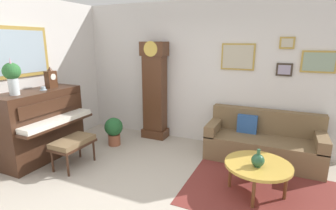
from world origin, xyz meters
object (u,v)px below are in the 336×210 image
at_px(coffee_table, 258,166).
at_px(mantel_clock, 51,78).
at_px(teacup, 43,89).
at_px(potted_plant, 114,130).
at_px(piano_bench, 73,143).
at_px(flower_vase, 12,75).
at_px(green_jug, 258,160).
at_px(couch, 263,142).
at_px(grandfather_clock, 155,93).
at_px(piano, 41,124).

xyz_separation_m(coffee_table, mantel_clock, (-3.59, -0.07, 0.98)).
xyz_separation_m(teacup, potted_plant, (0.75, 0.90, -0.92)).
distance_m(piano_bench, mantel_clock, 1.28).
bearing_deg(flower_vase, piano_bench, 25.16).
bearing_deg(potted_plant, green_jug, -13.80).
bearing_deg(green_jug, flower_vase, -169.05).
bearing_deg(potted_plant, piano_bench, -93.41).
bearing_deg(flower_vase, teacup, 83.03).
height_order(couch, teacup, teacup).
bearing_deg(green_jug, piano_bench, -173.12).
relative_size(grandfather_clock, flower_vase, 3.50).
height_order(teacup, potted_plant, teacup).
distance_m(grandfather_clock, mantel_clock, 2.00).
xyz_separation_m(piano_bench, green_jug, (2.84, 0.34, 0.12)).
relative_size(piano_bench, flower_vase, 1.21).
relative_size(piano, grandfather_clock, 0.71).
bearing_deg(couch, piano, -156.64).
xyz_separation_m(couch, potted_plant, (-2.75, -0.56, 0.01)).
height_order(piano_bench, mantel_clock, mantel_clock).
bearing_deg(flower_vase, green_jug, 10.95).
height_order(piano, potted_plant, piano).
distance_m(piano, flower_vase, 1.00).
xyz_separation_m(grandfather_clock, green_jug, (2.24, -1.42, -0.44)).
xyz_separation_m(piano_bench, teacup, (-0.69, 0.12, 0.83)).
distance_m(piano, couch, 3.90).
bearing_deg(piano_bench, piano, 176.62).
relative_size(mantel_clock, potted_plant, 0.68).
height_order(coffee_table, flower_vase, flower_vase).
distance_m(piano, mantel_clock, 0.83).
bearing_deg(coffee_table, teacup, -175.07).
xyz_separation_m(grandfather_clock, mantel_clock, (-1.35, -1.41, 0.42)).
distance_m(flower_vase, teacup, 0.56).
height_order(grandfather_clock, teacup, grandfather_clock).
relative_size(piano_bench, mantel_clock, 1.84).
xyz_separation_m(piano, potted_plant, (0.81, 0.98, -0.29)).
distance_m(grandfather_clock, green_jug, 2.69).
bearing_deg(grandfather_clock, potted_plant, -126.19).
distance_m(piano, green_jug, 3.60).
bearing_deg(coffee_table, grandfather_clock, 149.14).
relative_size(mantel_clock, flower_vase, 0.66).
distance_m(piano, grandfather_clock, 2.22).
height_order(piano, coffee_table, piano).
bearing_deg(piano_bench, green_jug, 6.88).
distance_m(couch, teacup, 3.91).
xyz_separation_m(teacup, green_jug, (3.53, 0.22, -0.71)).
distance_m(grandfather_clock, coffee_table, 2.67).
distance_m(flower_vase, potted_plant, 2.00).
relative_size(couch, teacup, 16.38).
relative_size(piano_bench, grandfather_clock, 0.34).
bearing_deg(mantel_clock, coffee_table, 1.17).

